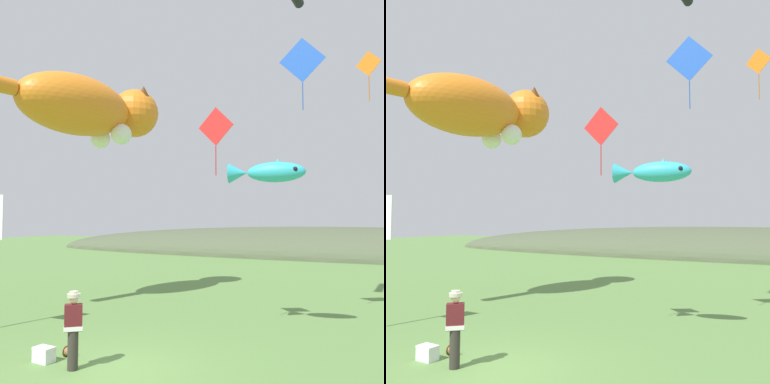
# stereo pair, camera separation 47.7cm
# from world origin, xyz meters

# --- Properties ---
(ground_plane) EXTENTS (120.00, 120.00, 0.00)m
(ground_plane) POSITION_xyz_m (0.00, 0.00, 0.00)
(ground_plane) COLOR #5B8442
(distant_hill_ridge) EXTENTS (63.78, 12.89, 5.42)m
(distant_hill_ridge) POSITION_xyz_m (2.17, 33.09, 0.00)
(distant_hill_ridge) COLOR #4C563D
(distant_hill_ridge) RESTS_ON ground
(festival_attendant) EXTENTS (0.49, 0.47, 1.77)m
(festival_attendant) POSITION_xyz_m (-0.89, -0.35, 0.95)
(festival_attendant) COLOR #332D28
(festival_attendant) RESTS_ON ground
(kite_spool) EXTENTS (0.17, 0.27, 0.27)m
(kite_spool) POSITION_xyz_m (-1.60, 0.30, 0.13)
(kite_spool) COLOR olive
(kite_spool) RESTS_ON ground
(picnic_cooler) EXTENTS (0.51, 0.35, 0.36)m
(picnic_cooler) POSITION_xyz_m (-1.88, -0.25, 0.18)
(picnic_cooler) COLOR white
(picnic_cooler) RESTS_ON ground
(kite_giant_cat) EXTENTS (3.96, 9.33, 2.90)m
(kite_giant_cat) POSITION_xyz_m (-5.80, 5.95, 8.10)
(kite_giant_cat) COLOR orange
(kite_fish_windsock) EXTENTS (2.35, 1.02, 0.70)m
(kite_fish_windsock) POSITION_xyz_m (2.39, 4.23, 4.83)
(kite_fish_windsock) COLOR #33B2CC
(kite_diamond_orange) EXTENTS (0.86, 0.31, 1.81)m
(kite_diamond_orange) POSITION_xyz_m (5.01, 8.01, 8.93)
(kite_diamond_orange) COLOR orange
(kite_diamond_blue) EXTENTS (1.45, 0.18, 2.36)m
(kite_diamond_blue) POSITION_xyz_m (3.20, 5.53, 8.53)
(kite_diamond_blue) COLOR blue
(kite_diamond_red) EXTENTS (1.18, 0.09, 2.08)m
(kite_diamond_red) POSITION_xyz_m (0.98, 3.64, 6.21)
(kite_diamond_red) COLOR red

